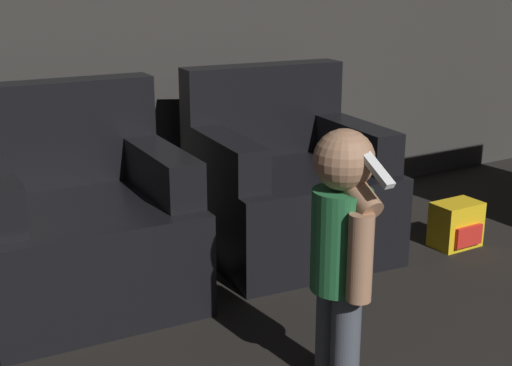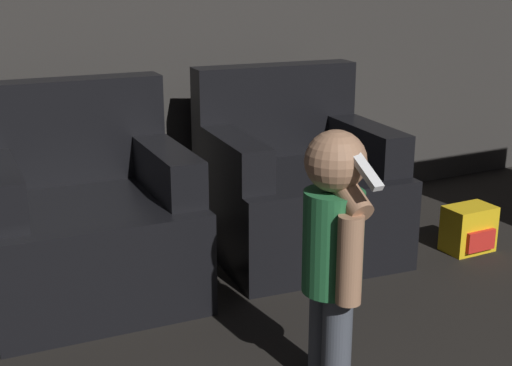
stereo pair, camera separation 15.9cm
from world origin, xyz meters
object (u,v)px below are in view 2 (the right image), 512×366
object	(u,v)px
armchair_right	(296,189)
toy_backpack	(469,229)
person_toddler	(334,243)
armchair_left	(86,222)

from	to	relation	value
armchair_right	toy_backpack	distance (m)	0.91
person_toddler	toy_backpack	bearing A→B (deg)	127.37
armchair_right	armchair_left	bearing A→B (deg)	-174.37
armchair_left	person_toddler	distance (m)	1.29
armchair_left	person_toddler	bearing A→B (deg)	-62.10
armchair_left	person_toddler	xyz separation A→B (m)	(0.53, -1.15, 0.21)
armchair_right	person_toddler	xyz separation A→B (m)	(-0.54, -1.15, 0.21)
armchair_left	toy_backpack	size ratio (longest dim) A/B	3.69
person_toddler	armchair_right	bearing A→B (deg)	163.62
armchair_right	toy_backpack	bearing A→B (deg)	-23.03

